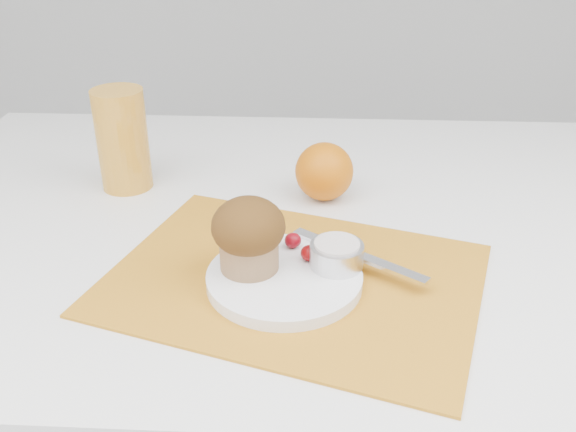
# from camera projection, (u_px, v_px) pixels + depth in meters

# --- Properties ---
(table) EXTENTS (1.20, 0.80, 0.75)m
(table) POSITION_uv_depth(u_px,v_px,m) (300.00, 411.00, 1.08)
(table) COLOR white
(table) RESTS_ON ground
(placemat) EXTENTS (0.50, 0.42, 0.00)m
(placemat) POSITION_uv_depth(u_px,v_px,m) (294.00, 279.00, 0.76)
(placemat) COLOR orange
(placemat) RESTS_ON table
(plate) EXTENTS (0.21, 0.21, 0.01)m
(plate) POSITION_uv_depth(u_px,v_px,m) (284.00, 279.00, 0.74)
(plate) COLOR white
(plate) RESTS_ON placemat
(ramekin) EXTENTS (0.07, 0.07, 0.03)m
(ramekin) POSITION_uv_depth(u_px,v_px,m) (337.00, 255.00, 0.75)
(ramekin) COLOR silver
(ramekin) RESTS_ON plate
(cream) EXTENTS (0.06, 0.06, 0.01)m
(cream) POSITION_uv_depth(u_px,v_px,m) (337.00, 245.00, 0.74)
(cream) COLOR silver
(cream) RESTS_ON ramekin
(raspberry_near) EXTENTS (0.02, 0.02, 0.02)m
(raspberry_near) POSITION_uv_depth(u_px,v_px,m) (293.00, 240.00, 0.78)
(raspberry_near) COLOR #570209
(raspberry_near) RESTS_ON plate
(raspberry_far) EXTENTS (0.02, 0.02, 0.02)m
(raspberry_far) POSITION_uv_depth(u_px,v_px,m) (309.00, 253.00, 0.76)
(raspberry_far) COLOR #4F0203
(raspberry_far) RESTS_ON plate
(butter_knife) EXTENTS (0.16, 0.12, 0.00)m
(butter_knife) POSITION_uv_depth(u_px,v_px,m) (358.00, 255.00, 0.77)
(butter_knife) COLOR silver
(butter_knife) RESTS_ON plate
(orange) EXTENTS (0.08, 0.08, 0.08)m
(orange) POSITION_uv_depth(u_px,v_px,m) (324.00, 172.00, 0.93)
(orange) COLOR #D66907
(orange) RESTS_ON table
(juice_glass) EXTENTS (0.09, 0.09, 0.15)m
(juice_glass) POSITION_uv_depth(u_px,v_px,m) (122.00, 140.00, 0.95)
(juice_glass) COLOR orange
(juice_glass) RESTS_ON table
(muffin) EXTENTS (0.08, 0.08, 0.09)m
(muffin) POSITION_uv_depth(u_px,v_px,m) (249.00, 234.00, 0.73)
(muffin) COLOR #9C734B
(muffin) RESTS_ON plate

